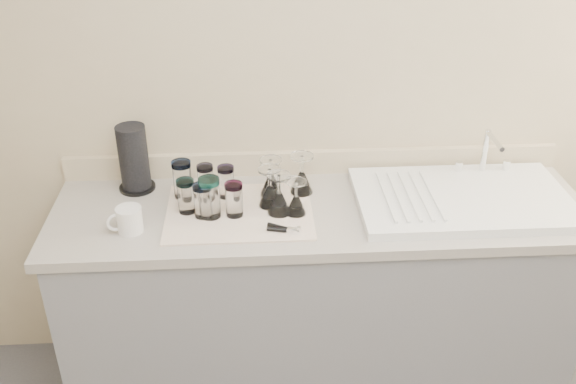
{
  "coord_description": "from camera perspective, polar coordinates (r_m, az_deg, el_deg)",
  "views": [
    {
      "loc": [
        -0.26,
        -0.9,
        2.17
      ],
      "look_at": [
        -0.13,
        1.15,
        1.0
      ],
      "focal_mm": 40.0,
      "sensor_mm": 36.0,
      "label": 1
    }
  ],
  "objects": [
    {
      "name": "room_envelope",
      "position": [
        1.12,
        10.42,
        -4.15
      ],
      "size": [
        3.54,
        3.5,
        2.52
      ],
      "color": "#525156",
      "rests_on": "ground"
    },
    {
      "name": "sink_unit",
      "position": [
        2.57,
        15.28,
        -0.52
      ],
      "size": [
        0.82,
        0.5,
        0.22
      ],
      "color": "white",
      "rests_on": "counter_unit"
    },
    {
      "name": "dish_towel",
      "position": [
        2.43,
        -4.35,
        -1.78
      ],
      "size": [
        0.55,
        0.42,
        0.01
      ],
      "primitive_type": "cube",
      "color": "white",
      "rests_on": "counter_unit"
    },
    {
      "name": "paper_towel_roll",
      "position": [
        2.6,
        -13.55,
        2.87
      ],
      "size": [
        0.14,
        0.14,
        0.27
      ],
      "color": "black",
      "rests_on": "counter_unit"
    },
    {
      "name": "goblet_front_left",
      "position": [
        2.39,
        -0.8,
        -0.71
      ],
      "size": [
        0.09,
        0.09,
        0.16
      ],
      "color": "white",
      "rests_on": "dish_towel"
    },
    {
      "name": "can_opener",
      "position": [
        2.3,
        -0.37,
        -3.32
      ],
      "size": [
        0.12,
        0.08,
        0.02
      ],
      "color": "silver",
      "rests_on": "dish_towel"
    },
    {
      "name": "tumbler_teal",
      "position": [
        2.52,
        -9.38,
        1.16
      ],
      "size": [
        0.08,
        0.08,
        0.15
      ],
      "color": "white",
      "rests_on": "dish_towel"
    },
    {
      "name": "white_mug",
      "position": [
        2.36,
        -13.98,
        -2.41
      ],
      "size": [
        0.14,
        0.12,
        0.09
      ],
      "color": "silver",
      "rests_on": "counter_unit"
    },
    {
      "name": "goblet_back_left",
      "position": [
        2.51,
        -1.52,
        0.86
      ],
      "size": [
        0.09,
        0.09,
        0.15
      ],
      "color": "white",
      "rests_on": "dish_towel"
    },
    {
      "name": "goblet_back_right",
      "position": [
        2.52,
        1.22,
        1.1
      ],
      "size": [
        0.09,
        0.09,
        0.16
      ],
      "color": "white",
      "rests_on": "dish_towel"
    },
    {
      "name": "tumbler_purple",
      "position": [
        2.5,
        -5.51,
        0.92
      ],
      "size": [
        0.07,
        0.07,
        0.13
      ],
      "color": "white",
      "rests_on": "dish_towel"
    },
    {
      "name": "goblet_extra",
      "position": [
        2.43,
        -1.63,
        -0.08
      ],
      "size": [
        0.09,
        0.09,
        0.16
      ],
      "color": "white",
      "rests_on": "dish_towel"
    },
    {
      "name": "tumbler_magenta",
      "position": [
        2.41,
        -9.04,
        -0.34
      ],
      "size": [
        0.07,
        0.07,
        0.13
      ],
      "color": "white",
      "rests_on": "dish_towel"
    },
    {
      "name": "counter_unit",
      "position": [
        2.72,
        2.71,
        -9.48
      ],
      "size": [
        2.06,
        0.62,
        0.9
      ],
      "color": "slate",
      "rests_on": "ground"
    },
    {
      "name": "tumbler_cyan",
      "position": [
        2.51,
        -7.33,
        1.03
      ],
      "size": [
        0.06,
        0.06,
        0.13
      ],
      "color": "white",
      "rests_on": "dish_towel"
    },
    {
      "name": "goblet_front_right",
      "position": [
        2.38,
        0.73,
        -0.93
      ],
      "size": [
        0.08,
        0.08,
        0.14
      ],
      "color": "white",
      "rests_on": "dish_towel"
    },
    {
      "name": "tumbler_extra",
      "position": [
        2.38,
        -7.62,
        -0.74
      ],
      "size": [
        0.07,
        0.07,
        0.13
      ],
      "color": "white",
      "rests_on": "dish_towel"
    },
    {
      "name": "tumbler_lavender",
      "position": [
        2.37,
        -4.82,
        -0.64
      ],
      "size": [
        0.07,
        0.07,
        0.13
      ],
      "color": "white",
      "rests_on": "dish_towel"
    },
    {
      "name": "tumbler_blue",
      "position": [
        2.37,
        -6.96,
        -0.48
      ],
      "size": [
        0.08,
        0.08,
        0.16
      ],
      "color": "white",
      "rests_on": "dish_towel"
    }
  ]
}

